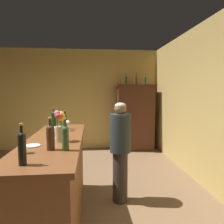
# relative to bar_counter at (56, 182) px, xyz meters

# --- Properties ---
(floor) EXTENTS (8.97, 8.97, 0.00)m
(floor) POSITION_rel_bar_counter_xyz_m (-0.42, 0.10, -0.54)
(floor) COLOR brown
(floor) RESTS_ON ground
(wall_back) EXTENTS (5.66, 0.12, 2.84)m
(wall_back) POSITION_rel_bar_counter_xyz_m (-0.42, 3.61, 0.88)
(wall_back) COLOR tan
(wall_back) RESTS_ON ground
(bar_counter) EXTENTS (0.65, 2.23, 1.08)m
(bar_counter) POSITION_rel_bar_counter_xyz_m (0.00, 0.00, 0.00)
(bar_counter) COLOR brown
(bar_counter) RESTS_ON ground
(display_cabinet) EXTENTS (1.10, 0.48, 1.84)m
(display_cabinet) POSITION_rel_bar_counter_xyz_m (1.68, 3.28, 0.41)
(display_cabinet) COLOR #482618
(display_cabinet) RESTS_ON ground
(wine_bottle_pinot) EXTENTS (0.06, 0.06, 0.29)m
(wine_bottle_pinot) POSITION_rel_bar_counter_xyz_m (0.04, 0.69, 0.66)
(wine_bottle_pinot) COLOR #1D3F17
(wine_bottle_pinot) RESTS_ON bar_counter
(wine_bottle_riesling) EXTENTS (0.06, 0.06, 0.33)m
(wine_bottle_riesling) POSITION_rel_bar_counter_xyz_m (-0.09, -0.91, 0.68)
(wine_bottle_riesling) COLOR black
(wine_bottle_riesling) RESTS_ON bar_counter
(wine_bottle_syrah) EXTENTS (0.08, 0.08, 0.31)m
(wine_bottle_syrah) POSITION_rel_bar_counter_xyz_m (-0.15, 0.85, 0.68)
(wine_bottle_syrah) COLOR #143C1A
(wine_bottle_syrah) RESTS_ON bar_counter
(wine_bottle_malbec) EXTENTS (0.07, 0.07, 0.32)m
(wine_bottle_malbec) POSITION_rel_bar_counter_xyz_m (0.19, -0.52, 0.67)
(wine_bottle_malbec) COLOR #2C532D
(wine_bottle_malbec) RESTS_ON bar_counter
(wine_bottle_merlot) EXTENTS (0.08, 0.08, 0.32)m
(wine_bottle_merlot) POSITION_rel_bar_counter_xyz_m (0.05, -0.49, 0.67)
(wine_bottle_merlot) COLOR #482B18
(wine_bottle_merlot) RESTS_ON bar_counter
(wine_glass_front) EXTENTS (0.07, 0.07, 0.15)m
(wine_glass_front) POSITION_rel_bar_counter_xyz_m (0.01, 0.03, 0.64)
(wine_glass_front) COLOR white
(wine_glass_front) RESTS_ON bar_counter
(wine_glass_mid) EXTENTS (0.08, 0.08, 0.15)m
(wine_glass_mid) POSITION_rel_bar_counter_xyz_m (0.09, 0.53, 0.65)
(wine_glass_mid) COLOR white
(wine_glass_mid) RESTS_ON bar_counter
(wine_glass_rear) EXTENTS (0.08, 0.08, 0.15)m
(wine_glass_rear) POSITION_rel_bar_counter_xyz_m (-0.19, -0.58, 0.65)
(wine_glass_rear) COLOR white
(wine_glass_rear) RESTS_ON bar_counter
(flower_arrangement) EXTENTS (0.13, 0.16, 0.36)m
(flower_arrangement) POSITION_rel_bar_counter_xyz_m (0.09, -0.14, 0.74)
(flower_arrangement) COLOR tan
(flower_arrangement) RESTS_ON bar_counter
(cheese_plate) EXTENTS (0.16, 0.16, 0.01)m
(cheese_plate) POSITION_rel_bar_counter_xyz_m (-0.17, -0.33, 0.54)
(cheese_plate) COLOR white
(cheese_plate) RESTS_ON bar_counter
(display_bottle_left) EXTENTS (0.06, 0.06, 0.31)m
(display_bottle_left) POSITION_rel_bar_counter_xyz_m (1.40, 3.28, 1.43)
(display_bottle_left) COLOR #203217
(display_bottle_left) RESTS_ON display_cabinet
(display_bottle_midleft) EXTENTS (0.08, 0.08, 0.31)m
(display_bottle_midleft) POSITION_rel_bar_counter_xyz_m (1.69, 3.28, 1.44)
(display_bottle_midleft) COLOR #42331D
(display_bottle_midleft) RESTS_ON display_cabinet
(display_bottle_center) EXTENTS (0.07, 0.07, 0.30)m
(display_bottle_center) POSITION_rel_bar_counter_xyz_m (1.95, 3.28, 1.43)
(display_bottle_center) COLOR #244D31
(display_bottle_center) RESTS_ON display_cabinet
(bartender) EXTENTS (0.31, 0.31, 1.49)m
(bartender) POSITION_rel_bar_counter_xyz_m (0.86, 0.47, 0.28)
(bartender) COLOR #352C2A
(bartender) RESTS_ON ground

